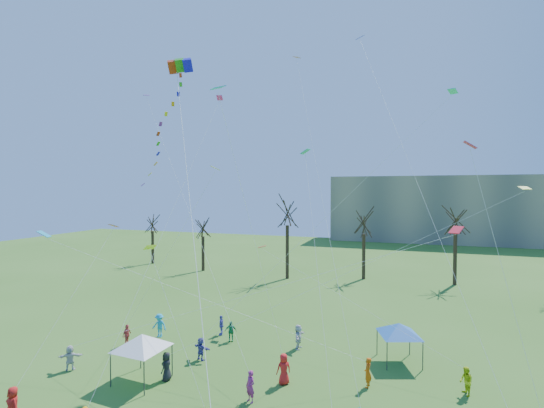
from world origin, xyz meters
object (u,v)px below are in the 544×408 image
(big_box_kite, at_px, (167,131))
(canopy_tent_white, at_px, (142,341))
(canopy_tent_blue, at_px, (399,329))
(distant_building, at_px, (467,209))

(big_box_kite, distance_m, canopy_tent_white, 13.09)
(canopy_tent_white, bearing_deg, canopy_tent_blue, 27.39)
(canopy_tent_white, xyz_separation_m, canopy_tent_blue, (14.93, 7.74, -0.20))
(big_box_kite, relative_size, canopy_tent_white, 6.12)
(distant_building, height_order, canopy_tent_white, distant_building)
(distant_building, bearing_deg, canopy_tent_white, -111.17)
(distant_building, bearing_deg, big_box_kite, -111.02)
(distant_building, height_order, canopy_tent_blue, distant_building)
(distant_building, relative_size, big_box_kite, 2.52)
(distant_building, relative_size, canopy_tent_white, 15.44)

